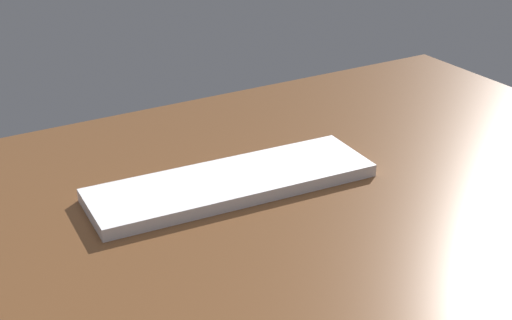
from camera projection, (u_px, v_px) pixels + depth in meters
The scene contains 2 objects.
desk at pixel (254, 209), 105.34cm from camera, with size 140.00×84.00×2.00cm, color brown.
keyboard at pixel (232, 182), 108.59cm from camera, with size 43.07×12.85×1.91cm, color white.
Camera 1 is at (-46.15, -79.71, 52.61)cm, focal length 51.26 mm.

